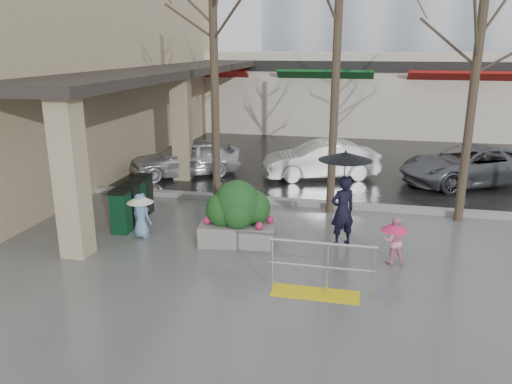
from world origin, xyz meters
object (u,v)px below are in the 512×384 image
at_px(planter, 238,214).
at_px(news_boxes, 133,202).
at_px(car_a, 186,158).
at_px(woman, 344,189).
at_px(child_pink, 394,237).
at_px(child_blue, 141,211).
at_px(tree_west, 213,16).
at_px(tree_midwest, 339,8).
at_px(tree_mideast, 482,23).
at_px(car_c, 470,165).
at_px(car_b, 321,160).
at_px(handrail, 319,276).

bearing_deg(planter, news_boxes, 165.20).
bearing_deg(car_a, woman, 16.63).
height_order(child_pink, child_blue, child_blue).
relative_size(tree_west, car_a, 1.84).
bearing_deg(tree_midwest, tree_mideast, -0.00).
relative_size(news_boxes, car_c, 0.42).
distance_m(woman, child_pink, 1.56).
height_order(news_boxes, car_b, car_b).
bearing_deg(child_pink, car_c, -120.36).
xyz_separation_m(handrail, planter, (-2.04, 2.09, 0.33)).
xyz_separation_m(tree_midwest, news_boxes, (-4.85, -1.93, -4.70)).
distance_m(tree_midwest, car_c, 7.30).
relative_size(tree_midwest, woman, 3.19).
xyz_separation_m(tree_midwest, woman, (0.43, -2.30, -3.91)).
relative_size(tree_mideast, car_c, 1.43).
distance_m(woman, planter, 2.43).
xyz_separation_m(tree_mideast, car_a, (-8.49, 2.88, -4.23)).
distance_m(handrail, car_b, 8.38).
bearing_deg(woman, tree_west, -65.27).
relative_size(child_pink, child_blue, 0.94).
xyz_separation_m(woman, car_a, (-5.61, 5.18, -0.69)).
bearing_deg(tree_west, woman, -32.40).
height_order(woman, child_blue, woman).
distance_m(tree_midwest, planter, 5.60).
bearing_deg(news_boxes, child_blue, -58.08).
height_order(tree_west, car_a, tree_west).
xyz_separation_m(tree_midwest, car_a, (-5.19, 2.88, -4.60)).
relative_size(tree_west, news_boxes, 3.54).
xyz_separation_m(handrail, car_b, (-0.76, 8.34, 0.25)).
bearing_deg(tree_mideast, tree_midwest, 180.00).
xyz_separation_m(woman, car_b, (-1.03, 5.85, -0.69)).
relative_size(tree_midwest, car_b, 1.83).
xyz_separation_m(tree_mideast, car_b, (-3.90, 3.54, -4.23)).
bearing_deg(woman, planter, -22.78).
height_order(woman, planter, woman).
xyz_separation_m(tree_west, car_c, (7.39, 3.82, -4.45)).
bearing_deg(handrail, woman, 83.89).
distance_m(handrail, child_blue, 4.79).
distance_m(handrail, car_a, 9.36).
bearing_deg(child_blue, child_pink, -160.52).
bearing_deg(child_pink, car_a, -51.09).
height_order(tree_midwest, planter, tree_midwest).
bearing_deg(child_blue, tree_mideast, -137.02).
xyz_separation_m(child_pink, car_b, (-2.13, 6.66, 0.05)).
distance_m(child_blue, car_b, 7.33).
xyz_separation_m(child_blue, car_c, (8.39, 6.65, -0.02)).
height_order(planter, car_b, planter).
bearing_deg(tree_west, car_a, 124.64).
relative_size(car_a, car_b, 0.97).
bearing_deg(news_boxes, car_b, 48.57).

